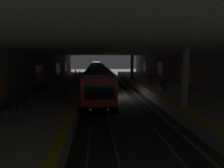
{
  "coord_description": "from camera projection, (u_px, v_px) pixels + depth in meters",
  "views": [
    {
      "loc": [
        -23.08,
        2.48,
        4.91
      ],
      "look_at": [
        3.85,
        0.07,
        1.15
      ],
      "focal_mm": 30.05,
      "sensor_mm": 36.0,
      "label": 1
    }
  ],
  "objects": [
    {
      "name": "backpack_on_floor",
      "position": [
        65.0,
        92.0,
        20.56
      ],
      "size": [
        0.3,
        0.2,
        0.4
      ],
      "color": "#1E512D",
      "rests_on": "platform_right"
    },
    {
      "name": "bench_left_mid",
      "position": [
        152.0,
        75.0,
        36.24
      ],
      "size": [
        1.7,
        0.47,
        0.86
      ],
      "color": "#262628",
      "rests_on": "platform_left"
    },
    {
      "name": "person_waiting_near",
      "position": [
        80.0,
        75.0,
        32.54
      ],
      "size": [
        0.6,
        0.22,
        1.63
      ],
      "color": "#383838",
      "rests_on": "platform_right"
    },
    {
      "name": "trash_bin",
      "position": [
        6.0,
        116.0,
        11.16
      ],
      "size": [
        0.44,
        0.44,
        0.85
      ],
      "color": "#595B5E",
      "rests_on": "platform_right"
    },
    {
      "name": "person_standing_far",
      "position": [
        76.0,
        74.0,
        35.15
      ],
      "size": [
        0.6,
        0.24,
        1.75
      ],
      "color": "black",
      "rests_on": "platform_right"
    },
    {
      "name": "bench_left_far",
      "position": [
        148.0,
        74.0,
        39.05
      ],
      "size": [
        1.7,
        0.47,
        0.86
      ],
      "color": "#262628",
      "rests_on": "platform_left"
    },
    {
      "name": "suitcase_rolling",
      "position": [
        162.0,
        83.0,
        26.26
      ],
      "size": [
        0.32,
        0.23,
        0.98
      ],
      "color": "navy",
      "rests_on": "platform_left"
    },
    {
      "name": "metro_train",
      "position": [
        96.0,
        70.0,
        43.53
      ],
      "size": [
        60.05,
        2.83,
        3.49
      ],
      "color": "red",
      "rests_on": "track_right"
    },
    {
      "name": "person_walking_mid",
      "position": [
        165.0,
        83.0,
        22.19
      ],
      "size": [
        0.6,
        0.22,
        1.61
      ],
      "color": "black",
      "rests_on": "platform_left"
    },
    {
      "name": "pillar_far",
      "position": [
        132.0,
        67.0,
        34.85
      ],
      "size": [
        0.56,
        0.56,
        4.55
      ],
      "color": "gray",
      "rests_on": "platform_left"
    },
    {
      "name": "track_left",
      "position": [
        132.0,
        96.0,
        23.84
      ],
      "size": [
        60.0,
        1.53,
        0.16
      ],
      "color": "gray",
      "rests_on": "ground"
    },
    {
      "name": "pillar_near",
      "position": [
        185.0,
        79.0,
        14.33
      ],
      "size": [
        0.56,
        0.56,
        4.55
      ],
      "color": "gray",
      "rests_on": "platform_left"
    },
    {
      "name": "person_boarding",
      "position": [
        151.0,
        79.0,
        26.43
      ],
      "size": [
        0.6,
        0.23,
        1.68
      ],
      "color": "#454545",
      "rests_on": "platform_left"
    },
    {
      "name": "platform_right",
      "position": [
        62.0,
        94.0,
        23.01
      ],
      "size": [
        60.0,
        5.3,
        1.06
      ],
      "color": "beige",
      "rests_on": "ground"
    },
    {
      "name": "track_right",
      "position": [
        98.0,
        97.0,
        23.45
      ],
      "size": [
        60.0,
        1.53,
        0.16
      ],
      "color": "gray",
      "rests_on": "ground"
    },
    {
      "name": "ground_plane",
      "position": [
        115.0,
        97.0,
        23.66
      ],
      "size": [
        120.0,
        120.0,
        0.0
      ],
      "primitive_type": "plane",
      "color": "#383A38"
    },
    {
      "name": "bench_left_near",
      "position": [
        162.0,
        78.0,
        31.24
      ],
      "size": [
        1.7,
        0.47,
        0.86
      ],
      "color": "#262628",
      "rests_on": "platform_left"
    },
    {
      "name": "wall_right",
      "position": [
        37.0,
        76.0,
        22.48
      ],
      "size": [
        60.0,
        0.56,
        5.6
      ],
      "color": "slate",
      "rests_on": "ground"
    },
    {
      "name": "bench_right_far",
      "position": [
        47.0,
        85.0,
        23.42
      ],
      "size": [
        1.7,
        0.47,
        0.86
      ],
      "color": "#262628",
      "rests_on": "platform_right"
    },
    {
      "name": "bench_right_mid",
      "position": [
        19.0,
        100.0,
        14.85
      ],
      "size": [
        1.7,
        0.47,
        0.86
      ],
      "color": "#262628",
      "rests_on": "platform_right"
    },
    {
      "name": "wall_left",
      "position": [
        188.0,
        74.0,
        24.15
      ],
      "size": [
        60.0,
        0.56,
        5.6
      ],
      "color": "slate",
      "rests_on": "ground"
    },
    {
      "name": "platform_left",
      "position": [
        166.0,
        92.0,
        24.17
      ],
      "size": [
        60.0,
        5.3,
        1.06
      ],
      "color": "beige",
      "rests_on": "ground"
    },
    {
      "name": "ceiling_slab",
      "position": [
        115.0,
        51.0,
        22.86
      ],
      "size": [
        60.0,
        19.4,
        0.4
      ],
      "color": "beige",
      "rests_on": "wall_left"
    }
  ]
}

